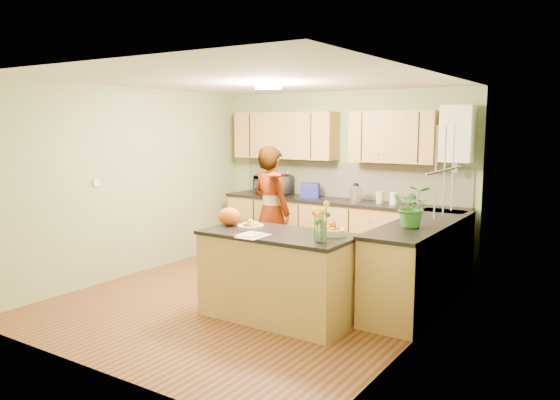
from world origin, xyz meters
The scene contains 28 objects.
floor centered at (0.00, 0.00, 0.00)m, with size 4.50×4.50×0.00m, color #552A18.
ceiling centered at (0.00, 0.00, 2.50)m, with size 4.00×4.50×0.02m, color silver.
wall_back centered at (0.00, 2.25, 1.25)m, with size 4.00×0.02×2.50m, color #93A274.
wall_front centered at (0.00, -2.25, 1.25)m, with size 4.00×0.02×2.50m, color #93A274.
wall_left centered at (-2.00, 0.00, 1.25)m, with size 0.02×4.50×2.50m, color #93A274.
wall_right centered at (2.00, 0.00, 1.25)m, with size 0.02×4.50×2.50m, color #93A274.
back_counter centered at (0.10, 1.95, 0.47)m, with size 3.64×0.62×0.94m.
right_counter centered at (1.70, 0.85, 0.47)m, with size 0.62×2.24×0.94m.
splashback centered at (0.10, 2.23, 1.20)m, with size 3.60×0.02×0.52m, color #EDE9CD.
upper_cabinets centered at (-0.18, 2.08, 1.85)m, with size 3.20×0.34×0.70m.
boiler centered at (1.70, 2.09, 1.90)m, with size 0.40×0.30×0.86m.
window_right centered at (1.99, 0.60, 1.55)m, with size 0.01×1.30×1.05m.
light_switch centered at (-1.99, -0.60, 1.30)m, with size 0.02×0.09×0.09m, color white.
ceiling_lamp centered at (0.00, 0.30, 2.46)m, with size 0.30×0.30×0.07m.
peninsula_island centered at (0.59, -0.39, 0.46)m, with size 1.59×0.82×0.91m.
fruit_dish centered at (0.24, -0.39, 0.95)m, with size 0.28×0.28×0.10m.
orange_bowl centered at (1.14, -0.24, 0.97)m, with size 0.24×0.24×0.14m.
flower_vase centered at (1.19, -0.57, 1.20)m, with size 0.24×0.24×0.44m.
orange_bag centered at (-0.09, -0.34, 1.01)m, with size 0.26×0.22×0.20m, color #E45C12.
papers centered at (0.49, -0.69, 0.92)m, with size 0.24×0.32×0.01m, color silver.
violinist centered at (-0.38, 0.92, 0.87)m, with size 0.63×0.42×1.74m, color tan.
violin centered at (-0.18, 0.70, 1.39)m, with size 0.59×0.24×0.12m, color #560B05, non-canonical shape.
microwave centered at (-1.06, 1.99, 1.09)m, with size 0.53×0.36×0.30m, color white.
blue_box centered at (-0.39, 1.96, 1.05)m, with size 0.27×0.20×0.22m, color #212699.
kettle centered at (0.38, 1.92, 1.07)m, with size 0.17×0.17×0.31m.
jar_cream centered at (0.72, 1.96, 1.02)m, with size 0.11×0.11×0.16m, color beige.
jar_white centered at (0.93, 1.94, 1.02)m, with size 0.11×0.11×0.17m, color white.
potted_plant centered at (1.70, 0.50, 1.17)m, with size 0.41×0.35×0.45m, color #2D6D24.
Camera 1 is at (3.61, -5.01, 2.02)m, focal length 35.00 mm.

